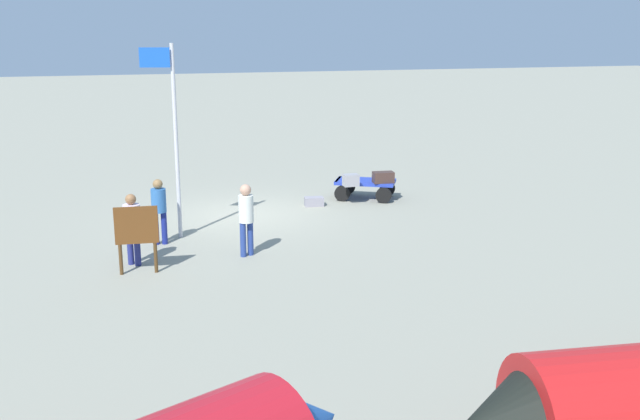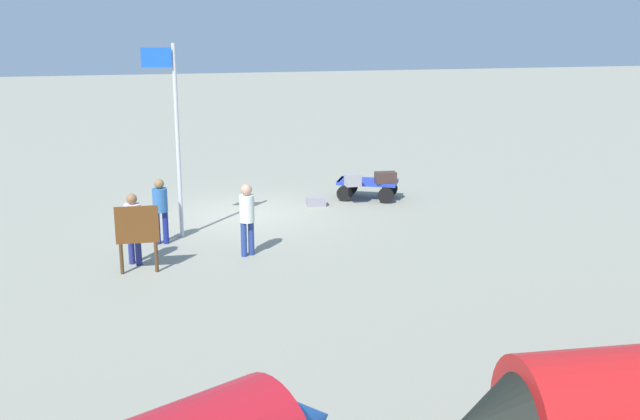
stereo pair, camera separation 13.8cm
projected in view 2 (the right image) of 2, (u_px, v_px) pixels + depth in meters
ground_plane at (245, 215)px, 21.03m from camera, size 120.00×120.00×0.00m
luggage_cart at (367, 185)px, 22.85m from camera, size 2.05×1.76×0.58m
suitcase_grey at (386, 177)px, 22.42m from camera, size 0.65×0.40×0.33m
suitcase_tan at (353, 180)px, 21.98m from camera, size 0.45×0.33×0.35m
suitcase_olive at (316, 201)px, 22.02m from camera, size 0.59×0.39×0.26m
worker_lead at (160, 206)px, 18.05m from camera, size 0.39×0.39×1.63m
worker_trailing at (247, 214)px, 17.11m from camera, size 0.45×0.45×1.71m
worker_supervisor at (133, 223)px, 16.50m from camera, size 0.53×0.53×1.64m
flagpole at (174, 128)px, 18.19m from camera, size 0.82×0.21×4.82m
signboard at (137, 230)px, 15.93m from camera, size 0.92×0.13×1.49m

